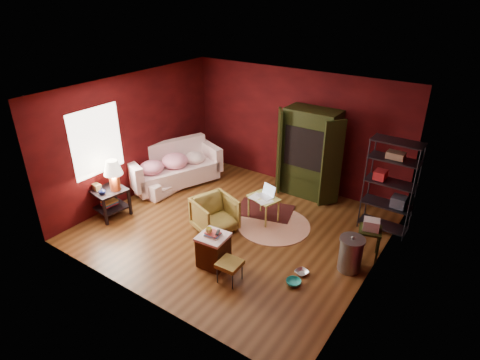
% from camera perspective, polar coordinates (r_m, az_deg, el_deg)
% --- Properties ---
extents(room, '(5.54, 5.04, 2.84)m').
position_cam_1_polar(room, '(7.62, -1.16, 2.20)').
color(room, brown).
rests_on(room, ground).
extents(sofa, '(0.62, 1.95, 0.76)m').
position_cam_1_polar(sofa, '(9.95, -9.48, 1.37)').
color(sofa, white).
rests_on(sofa, ground).
extents(armchair, '(0.93, 0.95, 0.78)m').
position_cam_1_polar(armchair, '(8.02, -3.61, -4.72)').
color(armchair, black).
rests_on(armchair, ground).
extents(pet_bowl_steel, '(0.23, 0.13, 0.22)m').
position_cam_1_polar(pet_bowl_steel, '(7.11, 8.82, -12.34)').
color(pet_bowl_steel, silver).
rests_on(pet_bowl_steel, ground).
extents(pet_bowl_turquoise, '(0.26, 0.18, 0.25)m').
position_cam_1_polar(pet_bowl_turquoise, '(6.87, 7.67, -13.68)').
color(pet_bowl_turquoise, '#28BAB2').
rests_on(pet_bowl_turquoise, ground).
extents(vase, '(0.18, 0.19, 0.15)m').
position_cam_1_polar(vase, '(8.67, -19.05, -1.49)').
color(vase, '#0D1442').
rests_on(vase, side_table).
extents(mug, '(0.15, 0.14, 0.12)m').
position_cam_1_polar(mug, '(6.90, -4.45, -7.09)').
color(mug, '#FFF47C').
rests_on(mug, hamper).
extents(side_table, '(0.73, 0.73, 1.28)m').
position_cam_1_polar(side_table, '(8.76, -17.85, -0.41)').
color(side_table, black).
rests_on(side_table, ground).
extents(sofa_cushions, '(1.64, 2.42, 0.94)m').
position_cam_1_polar(sofa_cushions, '(9.92, -9.52, 1.82)').
color(sofa_cushions, white).
rests_on(sofa_cushions, sofa).
extents(hamper, '(0.53, 0.53, 0.69)m').
position_cam_1_polar(hamper, '(7.14, -3.79, -9.83)').
color(hamper, '#492611').
rests_on(hamper, ground).
extents(footstool, '(0.39, 0.39, 0.38)m').
position_cam_1_polar(footstool, '(6.76, -1.49, -11.94)').
color(footstool, black).
rests_on(footstool, ground).
extents(rug_round, '(1.61, 1.61, 0.01)m').
position_cam_1_polar(rug_round, '(8.36, 4.82, -6.43)').
color(rug_round, beige).
rests_on(rug_round, ground).
extents(rug_oriental, '(1.38, 1.10, 0.01)m').
position_cam_1_polar(rug_oriental, '(8.85, 3.52, -4.29)').
color(rug_oriental, '#4C1514').
rests_on(rug_oriental, ground).
extents(laptop_desk, '(0.72, 0.61, 0.77)m').
position_cam_1_polar(laptop_desk, '(8.32, 3.44, -2.80)').
color(laptop_desk, '#D3CF60').
rests_on(laptop_desk, ground).
extents(tv_armoire, '(1.62, 0.85, 2.06)m').
position_cam_1_polar(tv_armoire, '(9.22, 9.90, 3.97)').
color(tv_armoire, black).
rests_on(tv_armoire, ground).
extents(wire_shelving, '(0.95, 0.42, 1.92)m').
position_cam_1_polar(wire_shelving, '(8.21, 20.70, -0.45)').
color(wire_shelving, '#2F2F38').
rests_on(wire_shelving, ground).
extents(small_stand, '(0.48, 0.48, 0.78)m').
position_cam_1_polar(small_stand, '(7.52, 18.07, -6.68)').
color(small_stand, black).
rests_on(small_stand, ground).
extents(trash_can, '(0.51, 0.51, 0.69)m').
position_cam_1_polar(trash_can, '(7.26, 15.45, -10.09)').
color(trash_can, gray).
rests_on(trash_can, ground).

